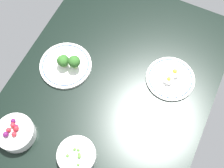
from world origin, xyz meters
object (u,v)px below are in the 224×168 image
Objects in this scene: bowl_berries at (16,133)px; plate_broccoli at (66,64)px; bowl_peas at (77,156)px; plate_eggs at (171,78)px.

plate_broccoli is at bearing -4.35° from bowl_berries.
bowl_peas reaches higher than plate_eggs.
plate_broccoli is (32.59, 22.50, 0.11)cm from bowl_peas.
bowl_berries is at bearing 175.65° from plate_broccoli.
bowl_berries is (-2.42, 25.16, 0.82)cm from bowl_peas.
bowl_peas is 25.29cm from bowl_berries.
bowl_berries reaches higher than bowl_peas.
plate_broccoli reaches higher than plate_eggs.
plate_broccoli reaches higher than bowl_berries.
bowl_berries is at bearing 95.50° from bowl_peas.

